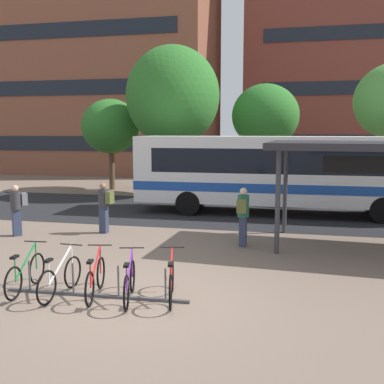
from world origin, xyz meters
name	(u,v)px	position (x,y,z in m)	size (l,w,h in m)	color
ground	(139,299)	(0.00, 0.00, 0.00)	(200.00, 200.00, 0.00)	#7A6656
bus_lane_asphalt	(217,211)	(0.00, 10.27, 0.00)	(80.00, 7.20, 0.01)	#232326
city_bus	(284,171)	(2.77, 10.27, 1.78)	(12.04, 2.64, 3.20)	white
bike_rack	(96,293)	(-0.90, -0.10, 0.09)	(3.98, 0.20, 0.70)	#47474C
parked_bicycle_green_0	(26,274)	(-2.50, -0.12, 0.38)	(0.52, 1.72, 0.99)	black
parked_bicycle_white_1	(60,278)	(-1.65, -0.19, 0.38)	(0.52, 1.72, 0.99)	black
parked_bicycle_red_2	(95,279)	(-0.91, -0.10, 0.38)	(0.54, 1.70, 0.99)	black
parked_bicycle_purple_3	(129,283)	(-0.14, -0.16, 0.38)	(0.59, 1.69, 0.99)	black
parked_bicycle_red_4	(171,282)	(0.68, 0.06, 0.38)	(0.57, 1.69, 0.99)	black
commuter_olive_pack_0	(104,204)	(-3.06, 5.45, 0.99)	(0.57, 0.40, 1.70)	#2D3851
commuter_grey_pack_1	(17,207)	(-5.70, 4.48, 0.97)	(0.58, 0.59, 1.68)	#2D3851
commuter_olive_pack_2	(243,213)	(1.67, 4.66, 1.02)	(0.36, 0.54, 1.77)	#2D3851
street_tree_1	(265,116)	(1.59, 17.29, 4.24)	(3.74, 3.74, 6.02)	brown
street_tree_2	(173,96)	(-3.06, 14.62, 5.21)	(4.87, 4.87, 7.80)	brown
street_tree_3	(111,127)	(-7.16, 16.14, 3.66)	(3.37, 3.37, 5.23)	brown
building_left_wing	(74,74)	(-15.32, 28.06, 8.22)	(23.86, 10.69, 16.43)	brown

